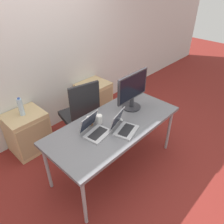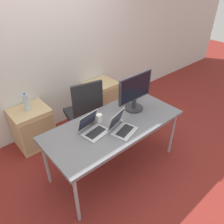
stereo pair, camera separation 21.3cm
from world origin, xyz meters
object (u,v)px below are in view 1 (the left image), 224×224
object	(u,v)px
water_bottle	(21,107)
coffee_cup_brown	(90,121)
cabinet_left	(28,132)
mouse	(121,120)
monitor	(132,91)
laptop_right	(123,127)
office_chair	(81,120)
coffee_cup_white	(99,119)
cabinet_right	(94,99)
laptop_left	(95,130)

from	to	relation	value
water_bottle	coffee_cup_brown	bearing A→B (deg)	-67.88
cabinet_left	mouse	size ratio (longest dim) A/B	9.76
water_bottle	monitor	bearing A→B (deg)	-46.41
water_bottle	laptop_right	size ratio (longest dim) A/B	0.79
office_chair	cabinet_left	xyz separation A→B (m)	(-0.66, 0.44, -0.10)
water_bottle	office_chair	bearing A→B (deg)	-33.84
coffee_cup_brown	water_bottle	bearing A→B (deg)	112.12
coffee_cup_white	coffee_cup_brown	xyz separation A→B (m)	(-0.10, 0.05, -0.00)
cabinet_left	water_bottle	world-z (taller)	water_bottle
water_bottle	mouse	world-z (taller)	water_bottle
office_chair	cabinet_left	distance (m)	0.80
laptop_right	coffee_cup_white	distance (m)	0.32
cabinet_right	monitor	size ratio (longest dim) A/B	1.14
cabinet_right	water_bottle	bearing A→B (deg)	179.91
cabinet_right	coffee_cup_brown	world-z (taller)	coffee_cup_brown
cabinet_left	monitor	world-z (taller)	monitor
monitor	mouse	size ratio (longest dim) A/B	8.57
monitor	cabinet_left	bearing A→B (deg)	133.65
cabinet_left	laptop_left	xyz separation A→B (m)	(0.33, -1.14, 0.48)
mouse	office_chair	bearing A→B (deg)	93.74
laptop_right	mouse	size ratio (longest dim) A/B	5.33
laptop_left	coffee_cup_brown	bearing A→B (deg)	65.68
laptop_right	laptop_left	bearing A→B (deg)	143.52
monitor	laptop_left	bearing A→B (deg)	-176.84
cabinet_left	coffee_cup_brown	xyz separation A→B (m)	(0.40, -0.98, 0.49)
laptop_right	coffee_cup_brown	xyz separation A→B (m)	(-0.20, 0.36, 0.01)
monitor	cabinet_right	bearing A→B (deg)	75.38
monitor	coffee_cup_brown	xyz separation A→B (m)	(-0.65, 0.12, -0.21)
cabinet_right	water_bottle	size ratio (longest dim) A/B	2.31
laptop_right	monitor	size ratio (longest dim) A/B	0.62
monitor	mouse	bearing A→B (deg)	-163.49
laptop_left	coffee_cup_white	distance (m)	0.20
cabinet_left	laptop_right	bearing A→B (deg)	-65.96
office_chair	monitor	xyz separation A→B (m)	(0.38, -0.66, 0.60)
laptop_left	mouse	size ratio (longest dim) A/B	5.07
cabinet_left	coffee_cup_brown	size ratio (longest dim) A/B	5.79
office_chair	coffee_cup_brown	distance (m)	0.71
cabinet_right	water_bottle	world-z (taller)	water_bottle
cabinet_left	laptop_left	distance (m)	1.27
cabinet_right	water_bottle	xyz separation A→B (m)	(-1.33, 0.00, 0.44)
monitor	coffee_cup_brown	world-z (taller)	monitor
office_chair	cabinet_left	world-z (taller)	office_chair
coffee_cup_white	coffee_cup_brown	distance (m)	0.11
coffee_cup_white	coffee_cup_brown	size ratio (longest dim) A/B	1.03
cabinet_left	monitor	xyz separation A→B (m)	(1.04, -1.10, 0.69)
laptop_right	monitor	world-z (taller)	monitor
cabinet_left	coffee_cup_white	world-z (taller)	coffee_cup_white
office_chair	laptop_right	size ratio (longest dim) A/B	3.17
cabinet_right	mouse	world-z (taller)	mouse
water_bottle	mouse	xyz separation A→B (m)	(0.71, -1.20, 0.01)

